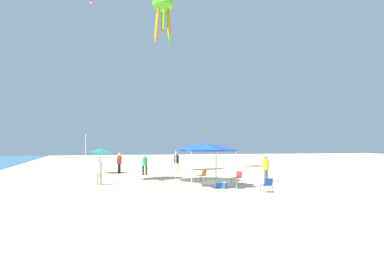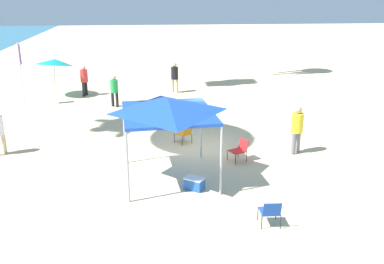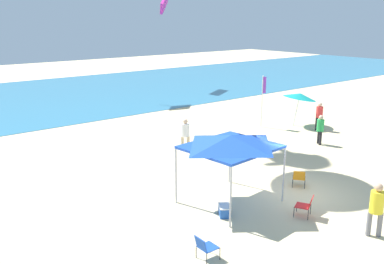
# 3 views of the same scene
# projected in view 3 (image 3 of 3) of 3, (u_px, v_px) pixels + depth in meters

# --- Properties ---
(ground) EXTENTS (120.00, 120.00, 0.10)m
(ground) POSITION_uv_depth(u_px,v_px,m) (293.00, 195.00, 17.91)
(ground) COLOR beige
(ocean_strip) EXTENTS (120.00, 23.42, 0.02)m
(ocean_strip) POSITION_uv_depth(u_px,v_px,m) (45.00, 97.00, 39.61)
(ocean_strip) COLOR teal
(ocean_strip) RESTS_ON ground
(canopy_tent) EXTENTS (3.51, 3.22, 2.80)m
(canopy_tent) POSITION_uv_depth(u_px,v_px,m) (231.00, 142.00, 16.51)
(canopy_tent) COLOR #B7B7BC
(canopy_tent) RESTS_ON ground
(beach_umbrella) EXTENTS (2.28, 2.25, 2.48)m
(beach_umbrella) POSITION_uv_depth(u_px,v_px,m) (300.00, 96.00, 28.79)
(beach_umbrella) COLOR silver
(beach_umbrella) RESTS_ON ground
(folding_chair_right_of_tent) EXTENTS (0.64, 0.56, 0.82)m
(folding_chair_right_of_tent) POSITION_uv_depth(u_px,v_px,m) (205.00, 246.00, 12.93)
(folding_chair_right_of_tent) COLOR black
(folding_chair_right_of_tent) RESTS_ON ground
(folding_chair_near_cooler) EXTENTS (0.74, 0.79, 0.82)m
(folding_chair_near_cooler) POSITION_uv_depth(u_px,v_px,m) (306.00, 205.00, 15.80)
(folding_chair_near_cooler) COLOR black
(folding_chair_near_cooler) RESTS_ON ground
(folding_chair_left_of_tent) EXTENTS (0.81, 0.79, 0.82)m
(folding_chair_left_of_tent) POSITION_uv_depth(u_px,v_px,m) (299.00, 177.00, 18.50)
(folding_chair_left_of_tent) COLOR black
(folding_chair_left_of_tent) RESTS_ON ground
(cooler_box) EXTENTS (0.69, 0.74, 0.40)m
(cooler_box) POSITION_uv_depth(u_px,v_px,m) (224.00, 211.00, 15.92)
(cooler_box) COLOR blue
(cooler_box) RESTS_ON ground
(banner_flag) EXTENTS (0.36, 0.06, 3.49)m
(banner_flag) POSITION_uv_depth(u_px,v_px,m) (263.00, 96.00, 28.38)
(banner_flag) COLOR silver
(banner_flag) RESTS_ON ground
(person_by_tent) EXTENTS (0.41, 0.41, 1.74)m
(person_by_tent) POSITION_uv_depth(u_px,v_px,m) (320.00, 127.00, 24.69)
(person_by_tent) COLOR black
(person_by_tent) RESTS_ON ground
(person_near_umbrella) EXTENTS (0.43, 0.43, 1.82)m
(person_near_umbrella) POSITION_uv_depth(u_px,v_px,m) (185.00, 132.00, 23.47)
(person_near_umbrella) COLOR #C6B28C
(person_near_umbrella) RESTS_ON ground
(person_watching_sky) EXTENTS (0.48, 0.44, 1.85)m
(person_watching_sky) POSITION_uv_depth(u_px,v_px,m) (319.00, 114.00, 27.82)
(person_watching_sky) COLOR black
(person_watching_sky) RESTS_ON ground
(person_kite_handler) EXTENTS (0.45, 0.45, 1.91)m
(person_kite_handler) POSITION_uv_depth(u_px,v_px,m) (377.00, 205.00, 14.20)
(person_kite_handler) COLOR slate
(person_kite_handler) RESTS_ON ground
(kite_parafoil_magenta) EXTENTS (2.79, 3.02, 2.32)m
(kite_parafoil_magenta) POSITION_uv_depth(u_px,v_px,m) (164.00, 3.00, 43.29)
(kite_parafoil_magenta) COLOR #E02D9E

